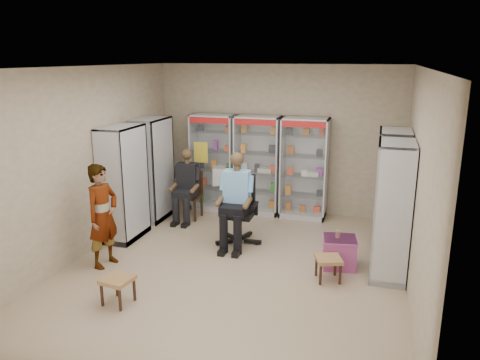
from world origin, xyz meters
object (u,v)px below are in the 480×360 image
(cabinet_back_right, at_px, (304,168))
(cabinet_left_far, at_px, (153,169))
(pink_trunk, at_px, (339,252))
(woven_stool_b, at_px, (118,290))
(seated_shopkeeper, at_px, (237,202))
(wooden_chair, at_px, (190,195))
(standing_man, at_px, (103,216))
(cabinet_right_far, at_px, (391,190))
(cabinet_left_near, at_px, (124,183))
(cabinet_back_mid, at_px, (258,165))
(woven_stool_a, at_px, (328,269))
(cabinet_back_left, at_px, (214,162))
(office_chair, at_px, (238,210))
(cabinet_right_near, at_px, (392,211))

(cabinet_back_right, height_order, cabinet_left_far, same)
(pink_trunk, bearing_deg, woven_stool_b, -143.46)
(cabinet_back_right, xyz_separation_m, seated_shopkeeper, (-0.84, -1.74, -0.24))
(cabinet_back_right, bearing_deg, wooden_chair, -161.25)
(standing_man, bearing_deg, cabinet_left_far, 18.02)
(cabinet_right_far, height_order, cabinet_left_near, same)
(cabinet_back_mid, distance_m, cabinet_back_right, 0.95)
(pink_trunk, distance_m, woven_stool_a, 0.53)
(cabinet_back_left, height_order, cabinet_left_near, same)
(cabinet_left_near, distance_m, office_chair, 2.06)
(wooden_chair, distance_m, woven_stool_b, 3.43)
(cabinet_back_left, bearing_deg, cabinet_back_mid, 0.00)
(cabinet_back_left, height_order, cabinet_right_far, same)
(pink_trunk, height_order, woven_stool_b, pink_trunk)
(cabinet_left_far, relative_size, standing_man, 1.24)
(cabinet_back_mid, height_order, office_chair, cabinet_back_mid)
(cabinet_back_right, height_order, pink_trunk, cabinet_back_right)
(cabinet_back_right, xyz_separation_m, cabinet_right_near, (1.63, -2.23, 0.00))
(cabinet_left_near, xyz_separation_m, wooden_chair, (0.68, 1.30, -0.53))
(office_chair, distance_m, seated_shopkeeper, 0.17)
(cabinet_right_near, bearing_deg, cabinet_back_left, 57.72)
(office_chair, bearing_deg, seated_shopkeeper, -91.45)
(cabinet_back_mid, bearing_deg, cabinet_left_near, -132.80)
(woven_stool_b, height_order, standing_man, standing_man)
(cabinet_left_far, bearing_deg, cabinet_back_left, 135.00)
(office_chair, bearing_deg, cabinet_back_left, 120.54)
(seated_shopkeeper, xyz_separation_m, woven_stool_a, (1.65, -0.92, -0.58))
(cabinet_right_far, distance_m, cabinet_left_far, 4.46)
(office_chair, bearing_deg, standing_man, -141.21)
(wooden_chair, xyz_separation_m, seated_shopkeeper, (1.31, -1.01, 0.29))
(pink_trunk, bearing_deg, woven_stool_a, -101.99)
(woven_stool_a, bearing_deg, office_chair, 149.72)
(cabinet_back_mid, bearing_deg, pink_trunk, -48.94)
(cabinet_right_near, height_order, woven_stool_a, cabinet_right_near)
(wooden_chair, bearing_deg, cabinet_right_far, -6.04)
(cabinet_left_near, xyz_separation_m, woven_stool_a, (3.64, -0.63, -0.82))
(cabinet_back_mid, bearing_deg, cabinet_left_far, -153.68)
(cabinet_back_mid, bearing_deg, wooden_chair, -148.69)
(cabinet_back_left, distance_m, cabinet_back_right, 1.90)
(cabinet_back_left, xyz_separation_m, woven_stool_a, (2.71, -2.66, -0.82))
(woven_stool_a, height_order, woven_stool_b, woven_stool_b)
(cabinet_right_far, xyz_separation_m, office_chair, (-2.47, -0.56, -0.40))
(wooden_chair, height_order, woven_stool_a, wooden_chair)
(cabinet_back_left, relative_size, cabinet_back_right, 1.00)
(cabinet_back_right, relative_size, pink_trunk, 4.13)
(cabinet_left_far, xyz_separation_m, cabinet_left_near, (0.00, -1.10, 0.00))
(wooden_chair, distance_m, office_chair, 1.63)
(cabinet_right_far, xyz_separation_m, cabinet_right_near, (0.00, -1.10, 0.00))
(seated_shopkeeper, bearing_deg, cabinet_right_far, 12.44)
(cabinet_left_far, xyz_separation_m, office_chair, (1.99, -0.76, -0.40))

